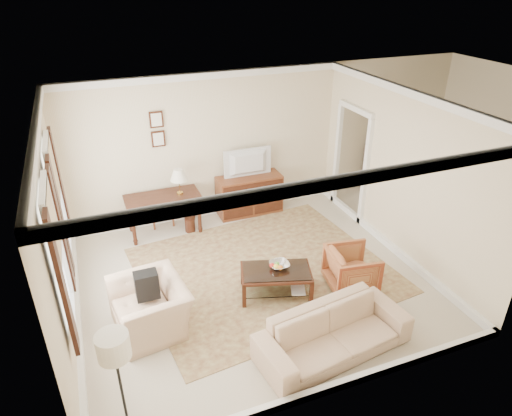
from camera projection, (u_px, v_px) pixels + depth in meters
room_shell at (251, 137)px, 6.39m from camera, size 5.51×5.01×2.91m
annex_bedroom at (428, 190)px, 9.78m from camera, size 3.00×2.70×2.90m
window_front at (58, 257)px, 5.38m from camera, size 0.12×1.56×1.80m
window_rear at (58, 200)px, 6.70m from camera, size 0.12×1.56×1.80m
doorway at (351, 164)px, 9.15m from camera, size 0.10×1.12×2.25m
rug at (264, 269)px, 7.78m from camera, size 4.29×3.78×0.01m
writing_desk at (163, 202)px, 8.61m from camera, size 1.40×0.70×0.76m
desk_chair at (160, 200)px, 8.96m from camera, size 0.53×0.53×1.05m
desk_lamp at (179, 182)px, 8.55m from camera, size 0.32×0.32×0.50m
framed_prints at (157, 129)px, 8.39m from camera, size 0.25×0.04×0.68m
sideboard at (249, 195)px, 9.44m from camera, size 1.32×0.51×0.82m
tv at (249, 155)px, 9.01m from camera, size 0.95×0.55×0.12m
coffee_table at (276, 276)px, 7.05m from camera, size 1.22×0.92×0.46m
fruit_bowl at (279, 264)px, 7.05m from camera, size 0.42×0.42×0.10m
book_a at (270, 281)px, 7.22m from camera, size 0.28×0.10×0.38m
book_b at (291, 289)px, 7.03m from camera, size 0.27×0.13×0.38m
striped_armchair at (352, 267)px, 7.21m from camera, size 0.79×0.82×0.75m
club_armchair at (150, 300)px, 6.33m from camera, size 0.85×1.18×0.96m
backpack at (146, 283)px, 6.27m from camera, size 0.28×0.36×0.40m
sofa at (334, 327)px, 5.96m from camera, size 2.15×0.89×0.82m
floor_lamp at (114, 354)px, 4.58m from camera, size 0.34×0.34×1.38m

